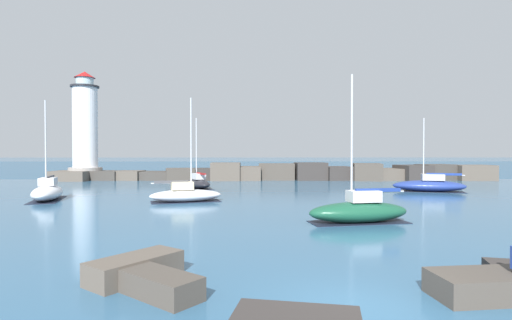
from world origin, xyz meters
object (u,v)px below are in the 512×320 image
(sailboat_moored_1, at_px, (198,183))
(sailboat_moored_4, at_px, (47,192))
(sailboat_moored_3, at_px, (359,210))
(sailboat_moored_2, at_px, (429,185))
(lighthouse, at_px, (85,132))
(sailboat_moored_0, at_px, (185,194))

(sailboat_moored_1, bearing_deg, sailboat_moored_4, -135.93)
(sailboat_moored_1, height_order, sailboat_moored_3, sailboat_moored_3)
(sailboat_moored_2, bearing_deg, sailboat_moored_3, -124.23)
(sailboat_moored_3, relative_size, sailboat_moored_4, 1.01)
(sailboat_moored_2, distance_m, sailboat_moored_4, 35.82)
(sailboat_moored_2, bearing_deg, sailboat_moored_4, -169.26)
(sailboat_moored_2, height_order, sailboat_moored_4, sailboat_moored_4)
(lighthouse, distance_m, sailboat_moored_0, 32.62)
(lighthouse, distance_m, sailboat_moored_3, 47.16)
(sailboat_moored_1, bearing_deg, sailboat_moored_0, -87.23)
(sailboat_moored_2, xyz_separation_m, sailboat_moored_4, (-35.19, -6.68, 0.04))
(sailboat_moored_1, distance_m, sailboat_moored_2, 24.40)
(sailboat_moored_0, bearing_deg, sailboat_moored_2, 18.61)
(sailboat_moored_0, xyz_separation_m, sailboat_moored_1, (-0.58, 12.01, 0.02))
(sailboat_moored_2, bearing_deg, sailboat_moored_0, -161.39)
(sailboat_moored_0, distance_m, sailboat_moored_1, 12.03)
(sailboat_moored_0, xyz_separation_m, sailboat_moored_4, (-11.73, 1.23, 0.11))
(sailboat_moored_3, bearing_deg, sailboat_moored_1, 118.96)
(sailboat_moored_4, bearing_deg, sailboat_moored_3, -25.33)
(lighthouse, relative_size, sailboat_moored_2, 2.09)
(lighthouse, height_order, sailboat_moored_2, lighthouse)
(sailboat_moored_0, bearing_deg, sailboat_moored_3, -40.39)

